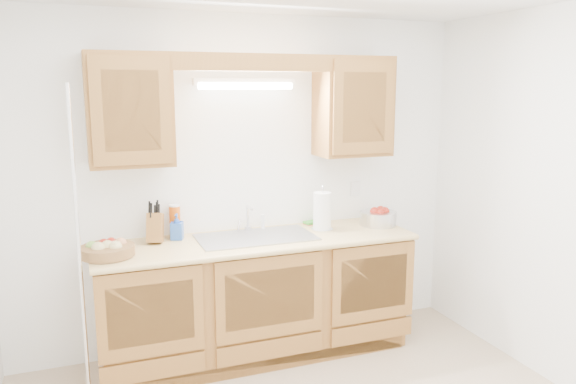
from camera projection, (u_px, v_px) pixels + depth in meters
name	position (u px, v px, depth m)	size (l,w,h in m)	color
room	(325.00, 230.00, 2.89)	(3.52, 3.50, 2.50)	#C4AB8E
base_cabinets	(257.00, 298.00, 4.14)	(2.20, 0.60, 0.86)	#935E2B
countertop	(257.00, 241.00, 4.05)	(2.30, 0.63, 0.04)	tan
upper_cabinet_left	(129.00, 110.00, 3.72)	(0.55, 0.33, 0.75)	#935E2B
upper_cabinet_right	(353.00, 107.00, 4.30)	(0.55, 0.33, 0.75)	#935E2B
valance	(255.00, 62.00, 3.82)	(2.20, 0.05, 0.12)	#935E2B
fluorescent_fixture	(245.00, 84.00, 4.05)	(0.76, 0.08, 0.08)	white
sink	(256.00, 247.00, 4.08)	(0.84, 0.46, 0.36)	#9E9EA3
wire_shelf_pole	(79.00, 251.00, 3.38)	(0.03, 0.03, 2.00)	silver
outlet_plate	(355.00, 189.00, 4.61)	(0.08, 0.01, 0.12)	white
fruit_basket	(107.00, 249.00, 3.61)	(0.39, 0.39, 0.11)	olive
knife_block	(155.00, 227.00, 3.92)	(0.15, 0.19, 0.30)	#935E2B
orange_canister	(175.00, 221.00, 4.07)	(0.09, 0.09, 0.24)	#D4540B
soap_bottle	(177.00, 227.00, 4.00)	(0.08, 0.09, 0.19)	blue
sponge	(312.00, 223.00, 4.46)	(0.14, 0.11, 0.03)	#CC333F
paper_towel	(322.00, 211.00, 4.25)	(0.17, 0.17, 0.34)	silver
apple_bowl	(378.00, 217.00, 4.42)	(0.37, 0.37, 0.15)	silver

